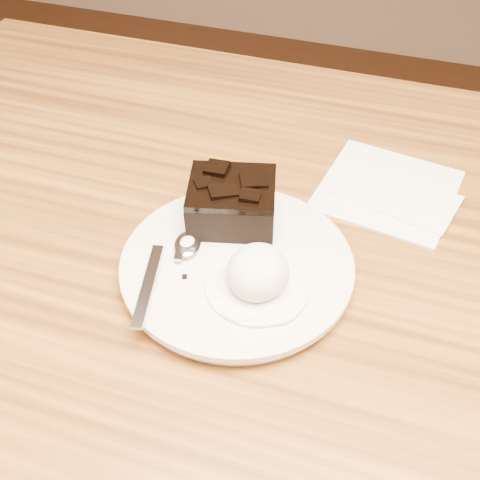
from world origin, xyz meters
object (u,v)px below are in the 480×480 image
(dining_table, at_px, (264,423))
(plate, at_px, (237,268))
(brownie, at_px, (232,204))
(spoon, at_px, (188,245))
(ice_cream_scoop, at_px, (258,272))
(napkin, at_px, (388,189))

(dining_table, xyz_separation_m, plate, (-0.02, -0.05, 0.38))
(plate, relative_size, brownie, 2.63)
(plate, distance_m, brownie, 0.07)
(plate, height_order, spoon, spoon)
(ice_cream_scoop, bearing_deg, brownie, 122.62)
(spoon, bearing_deg, ice_cream_scoop, -31.27)
(ice_cream_scoop, xyz_separation_m, napkin, (0.10, 0.21, -0.04))
(brownie, height_order, spoon, brownie)
(dining_table, distance_m, spoon, 0.41)
(napkin, bearing_deg, spoon, -135.05)
(plate, relative_size, ice_cream_scoop, 3.73)
(ice_cream_scoop, bearing_deg, spoon, 161.36)
(ice_cream_scoop, bearing_deg, napkin, 64.84)
(dining_table, xyz_separation_m, spoon, (-0.08, -0.05, 0.40))
(dining_table, relative_size, napkin, 8.02)
(ice_cream_scoop, distance_m, napkin, 0.23)
(dining_table, height_order, brownie, brownie)
(dining_table, bearing_deg, spoon, -148.69)
(dining_table, relative_size, ice_cream_scoop, 19.04)
(brownie, xyz_separation_m, ice_cream_scoop, (0.05, -0.08, -0.00))
(ice_cream_scoop, height_order, spoon, ice_cream_scoop)
(dining_table, relative_size, spoon, 7.63)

